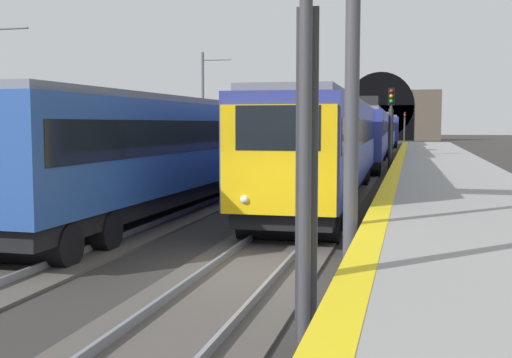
# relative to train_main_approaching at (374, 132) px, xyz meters

# --- Properties ---
(ground_plane) EXTENTS (320.00, 320.00, 0.00)m
(ground_plane) POSITION_rel_train_main_approaching_xyz_m (-42.00, 0.00, -2.25)
(ground_plane) COLOR #302D2B
(platform_right) EXTENTS (112.00, 4.72, 1.06)m
(platform_right) POSITION_rel_train_main_approaching_xyz_m (-42.00, -4.61, -1.73)
(platform_right) COLOR gray
(platform_right) RESTS_ON ground_plane
(platform_right_edge_strip) EXTENTS (112.00, 0.50, 0.01)m
(platform_right_edge_strip) POSITION_rel_train_main_approaching_xyz_m (-42.00, -2.49, -1.19)
(platform_right_edge_strip) COLOR yellow
(platform_right_edge_strip) RESTS_ON platform_right
(track_main_line) EXTENTS (160.00, 2.82, 0.21)m
(track_main_line) POSITION_rel_train_main_approaching_xyz_m (-42.00, 0.00, -2.21)
(track_main_line) COLOR #4C4742
(track_main_line) RESTS_ON ground_plane
(track_adjacent_line) EXTENTS (160.00, 3.18, 0.21)m
(track_adjacent_line) POSITION_rel_train_main_approaching_xyz_m (-42.00, 4.75, -2.21)
(track_adjacent_line) COLOR #4C4742
(track_adjacent_line) RESTS_ON ground_plane
(train_main_approaching) EXTENTS (80.45, 3.23, 4.86)m
(train_main_approaching) POSITION_rel_train_main_approaching_xyz_m (0.00, 0.00, 0.00)
(train_main_approaching) COLOR navy
(train_main_approaching) RESTS_ON ground_plane
(train_adjacent_platform) EXTENTS (59.63, 3.15, 4.73)m
(train_adjacent_platform) POSITION_rel_train_main_approaching_xyz_m (-14.20, 4.75, -0.04)
(train_adjacent_platform) COLOR #264C99
(train_adjacent_platform) RESTS_ON ground_plane
(railway_signal_near) EXTENTS (0.39, 0.38, 5.42)m
(railway_signal_near) POSITION_rel_train_main_approaching_xyz_m (-46.44, -1.90, 0.91)
(railway_signal_near) COLOR #38383D
(railway_signal_near) RESTS_ON ground_plane
(railway_signal_mid) EXTENTS (0.39, 0.38, 5.13)m
(railway_signal_mid) POSITION_rel_train_main_approaching_xyz_m (-15.26, -1.90, 0.86)
(railway_signal_mid) COLOR #38383D
(railway_signal_mid) RESTS_ON ground_plane
(railway_signal_far) EXTENTS (0.39, 0.38, 4.85)m
(railway_signal_far) POSITION_rel_train_main_approaching_xyz_m (52.89, -1.90, 0.61)
(railway_signal_far) COLOR #38383D
(railway_signal_far) RESTS_ON ground_plane
(tunnel_portal) EXTENTS (2.82, 20.69, 11.95)m
(tunnel_portal) POSITION_rel_train_main_approaching_xyz_m (59.81, 2.38, 2.17)
(tunnel_portal) COLOR #51473D
(tunnel_portal) RESTS_ON ground_plane
(catenary_mast_far) EXTENTS (0.22, 2.34, 8.28)m
(catenary_mast_far) POSITION_rel_train_main_approaching_xyz_m (-9.03, 12.08, 2.01)
(catenary_mast_far) COLOR #595B60
(catenary_mast_far) RESTS_ON ground_plane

